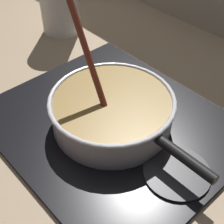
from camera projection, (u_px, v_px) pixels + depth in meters
name	position (u px, v px, depth m)	size (l,w,h in m)	color
hob_plate	(112.00, 125.00, 0.78)	(0.56, 0.48, 0.01)	black
burner_ring	(112.00, 122.00, 0.78)	(0.18, 0.18, 0.01)	#592D0C
spare_burner	(177.00, 173.00, 0.67)	(0.14, 0.14, 0.01)	#262628
cooking_pan	(112.00, 111.00, 0.75)	(0.42, 0.29, 0.28)	silver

